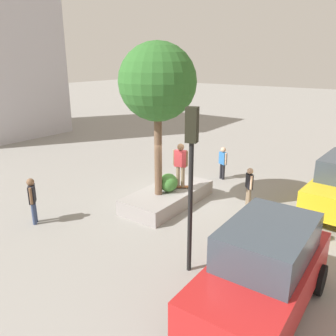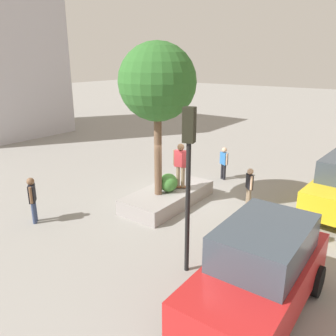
# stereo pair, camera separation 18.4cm
# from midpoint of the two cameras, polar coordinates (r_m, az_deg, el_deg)

# --- Properties ---
(ground_plane) EXTENTS (120.00, 120.00, 0.00)m
(ground_plane) POSITION_cam_midpoint_polar(r_m,az_deg,el_deg) (13.97, 1.72, -5.34)
(ground_plane) COLOR gray
(planter_ledge) EXTENTS (3.95, 1.81, 0.57)m
(planter_ledge) POSITION_cam_midpoint_polar(r_m,az_deg,el_deg) (13.55, 0.39, -4.78)
(planter_ledge) COLOR gray
(planter_ledge) RESTS_ON ground
(plaza_tree) EXTENTS (2.71, 2.71, 5.49)m
(plaza_tree) POSITION_cam_midpoint_polar(r_m,az_deg,el_deg) (12.15, -1.33, 13.95)
(plaza_tree) COLOR brown
(plaza_tree) RESTS_ON planter_ledge
(boxwood_shrub) EXTENTS (0.71, 0.71, 0.71)m
(boxwood_shrub) POSITION_cam_midpoint_polar(r_m,az_deg,el_deg) (13.19, 0.47, -2.44)
(boxwood_shrub) COLOR #3D7A33
(boxwood_shrub) RESTS_ON planter_ledge
(skateboard) EXTENTS (0.62, 0.78, 0.07)m
(skateboard) POSITION_cam_midpoint_polar(r_m,az_deg,el_deg) (13.62, 2.44, -3.13)
(skateboard) COLOR brown
(skateboard) RESTS_ON planter_ledge
(skateboarder) EXTENTS (0.33, 0.57, 1.74)m
(skateboarder) POSITION_cam_midpoint_polar(r_m,az_deg,el_deg) (13.29, 2.50, 0.98)
(skateboarder) COLOR #847056
(skateboarder) RESTS_ON skateboard
(sedan_parked) EXTENTS (4.52, 2.16, 2.09)m
(sedan_parked) POSITION_cam_midpoint_polar(r_m,az_deg,el_deg) (8.11, 15.65, -16.01)
(sedan_parked) COLOR #B21E1E
(sedan_parked) RESTS_ON ground
(traffic_light_corner) EXTENTS (0.37, 0.33, 4.40)m
(traffic_light_corner) POSITION_cam_midpoint_polar(r_m,az_deg,el_deg) (8.44, 4.06, 0.68)
(traffic_light_corner) COLOR black
(traffic_light_corner) RESTS_ON ground
(passerby_with_bag) EXTENTS (0.42, 0.40, 1.53)m
(passerby_with_bag) POSITION_cam_midpoint_polar(r_m,az_deg,el_deg) (13.49, 13.73, -2.70)
(passerby_with_bag) COLOR #847056
(passerby_with_bag) RESTS_ON ground
(bystander_watching) EXTENTS (0.34, 0.48, 1.55)m
(bystander_watching) POSITION_cam_midpoint_polar(r_m,az_deg,el_deg) (16.29, 9.57, 1.15)
(bystander_watching) COLOR black
(bystander_watching) RESTS_ON ground
(pedestrian_crossing) EXTENTS (0.43, 0.45, 1.64)m
(pedestrian_crossing) POSITION_cam_midpoint_polar(r_m,az_deg,el_deg) (12.64, -21.19, -4.50)
(pedestrian_crossing) COLOR navy
(pedestrian_crossing) RESTS_ON ground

